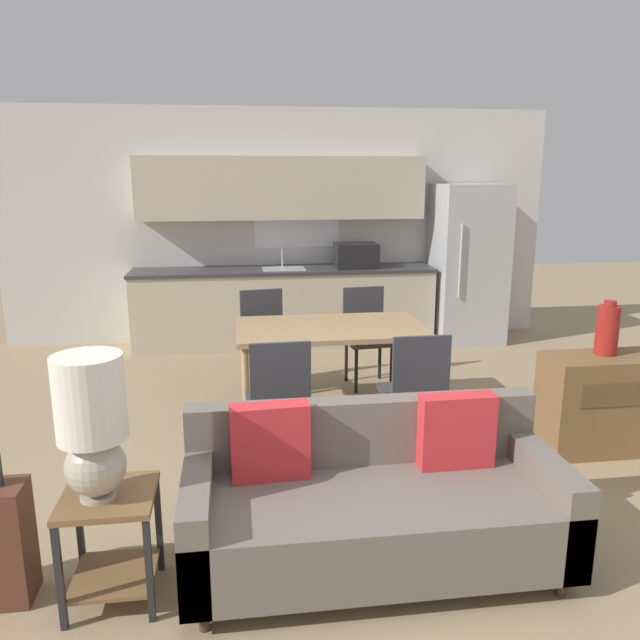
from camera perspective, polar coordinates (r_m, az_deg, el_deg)
name	(u,v)px	position (r m, az deg, el deg)	size (l,w,h in m)	color
ground_plane	(355,565)	(3.47, 3.18, -21.49)	(20.00, 20.00, 0.00)	#9E8460
wall_back	(281,226)	(7.46, -3.56, 8.57)	(6.40, 0.07, 2.70)	silver
kitchen_counter	(285,273)	(7.23, -3.21, 4.34)	(3.46, 0.65, 2.15)	beige
refrigerator	(467,264)	(7.59, 13.32, 5.03)	(0.78, 0.77, 1.84)	#B7BABC
dining_table	(330,334)	(5.02, 0.92, -1.30)	(1.50, 0.88, 0.77)	tan
couch	(372,502)	(3.34, 4.77, -16.21)	(1.89, 0.80, 0.84)	#3D2D1E
side_table	(111,529)	(3.21, -18.57, -17.69)	(0.42, 0.42, 0.54)	brown
table_lamp	(92,423)	(2.96, -20.14, -8.81)	(0.31, 0.31, 0.67)	#B2A893
credenza	(630,402)	(5.09, 26.45, -6.70)	(1.28, 0.41, 0.71)	brown
vase	(607,329)	(4.86, 24.80, -0.79)	(0.16, 0.16, 0.39)	maroon
dining_chair_near_right	(415,388)	(4.43, 8.69, -6.16)	(0.42, 0.42, 0.92)	#38383D
dining_chair_near_left	(279,396)	(4.24, -3.78, -6.96)	(0.43, 0.43, 0.92)	#38383D
dining_chair_far_left	(264,335)	(5.79, -5.10, -1.39)	(0.48, 0.48, 0.92)	#38383D
dining_chair_far_right	(367,332)	(5.90, 4.28, -1.07)	(0.46, 0.46, 0.92)	#38383D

